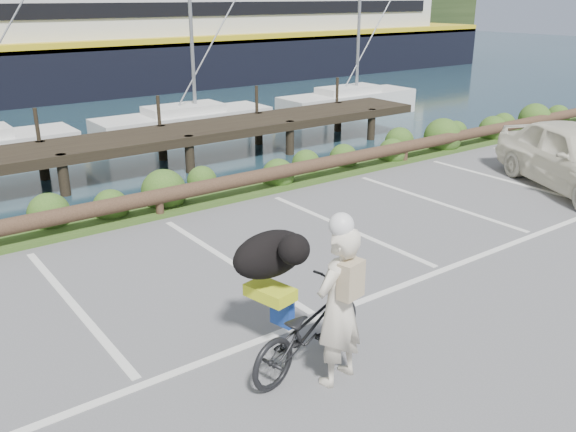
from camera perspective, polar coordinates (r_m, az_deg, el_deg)
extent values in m
plane|color=#58585B|center=(8.80, 1.21, -8.49)|extent=(72.00, 72.00, 0.00)
cube|color=#3D5B21|center=(13.03, -13.17, 0.90)|extent=(34.00, 1.60, 0.10)
imported|color=black|center=(7.30, 1.87, -10.50)|extent=(1.98, 1.04, 0.99)
imported|color=beige|center=(6.84, 4.77, -8.44)|extent=(0.77, 0.59, 1.89)
ellipsoid|color=black|center=(7.30, -1.72, -3.61)|extent=(0.69, 1.08, 0.58)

